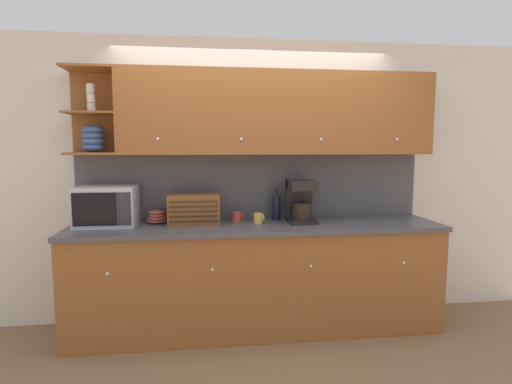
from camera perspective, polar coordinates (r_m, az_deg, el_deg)
name	(u,v)px	position (r m, az deg, el deg)	size (l,w,h in m)	color
ground_plane	(253,314)	(4.07, -0.40, -16.98)	(24.00, 24.00, 0.00)	#896647
wall_back	(253,181)	(3.78, -0.47, 1.59)	(5.59, 0.06, 2.60)	silver
counter_unit	(257,277)	(3.61, 0.19, -12.02)	(3.21, 0.66, 0.95)	#935628
backsplash_panel	(253,186)	(3.75, -0.41, 0.82)	(3.19, 0.01, 0.61)	#4C4C51
upper_cabinets	(272,114)	(3.62, 2.32, 11.10)	(3.19, 0.34, 0.72)	#935628
microwave	(107,206)	(3.64, -20.52, -1.88)	(0.49, 0.38, 0.34)	silver
bowl_stack_on_counter	(157,217)	(3.63, -14.02, -3.48)	(0.17, 0.17, 0.12)	#9E473D
bread_box	(194,209)	(3.52, -8.84, -2.45)	(0.44, 0.25, 0.26)	brown
mug	(237,217)	(3.58, -2.72, -3.57)	(0.10, 0.09, 0.09)	#B73D38
mug_blue_second	(259,218)	(3.52, 0.37, -3.77)	(0.09, 0.08, 0.09)	gold
wine_bottle	(277,206)	(3.68, 2.96, -1.98)	(0.07, 0.07, 0.29)	black
coffee_maker	(301,201)	(3.59, 6.43, -1.25)	(0.23, 0.27, 0.38)	black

